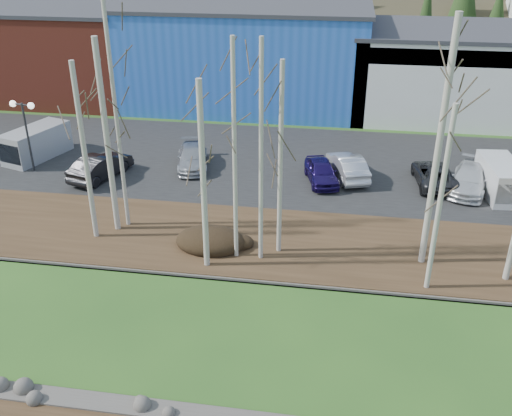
% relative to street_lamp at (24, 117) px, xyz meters
% --- Properties ---
extents(river, '(80.00, 8.00, 0.90)m').
position_rel_street_lamp_xyz_m(river, '(16.86, -13.80, -3.69)').
color(river, black).
rests_on(river, ground).
extents(far_bank_rocks, '(80.00, 0.80, 0.46)m').
position_rel_street_lamp_xyz_m(far_bank_rocks, '(16.86, -9.70, -3.69)').
color(far_bank_rocks, '#47423D').
rests_on(far_bank_rocks, ground).
extents(far_bank, '(80.00, 7.00, 0.15)m').
position_rel_street_lamp_xyz_m(far_bank, '(16.86, -6.50, -3.62)').
color(far_bank, '#382616').
rests_on(far_bank, ground).
extents(parking_lot, '(80.00, 14.00, 0.14)m').
position_rel_street_lamp_xyz_m(parking_lot, '(16.86, 4.00, -3.62)').
color(parking_lot, black).
rests_on(parking_lot, ground).
extents(building_brick, '(16.32, 12.24, 7.80)m').
position_rel_street_lamp_xyz_m(building_brick, '(-7.14, 18.00, 0.21)').
color(building_brick, maroon).
rests_on(building_brick, ground).
extents(building_blue, '(20.40, 12.24, 8.30)m').
position_rel_street_lamp_xyz_m(building_blue, '(10.86, 18.00, 0.46)').
color(building_blue, blue).
rests_on(building_blue, ground).
extents(building_white, '(18.36, 12.24, 6.80)m').
position_rel_street_lamp_xyz_m(building_white, '(28.86, 17.98, -0.28)').
color(building_white, silver).
rests_on(building_white, ground).
extents(dirt_mound, '(3.44, 2.43, 0.68)m').
position_rel_street_lamp_xyz_m(dirt_mound, '(13.29, -7.49, -3.20)').
color(dirt_mound, black).
rests_on(dirt_mound, far_bank).
extents(birch_0, '(0.24, 0.24, 8.80)m').
position_rel_street_lamp_xyz_m(birch_0, '(7.36, -7.41, 0.86)').
color(birch_0, beige).
rests_on(birch_0, far_bank).
extents(birch_1, '(0.20, 0.20, 11.55)m').
position_rel_street_lamp_xyz_m(birch_1, '(8.52, -5.96, 2.23)').
color(birch_1, beige).
rests_on(birch_1, far_bank).
extents(birch_2, '(0.29, 0.29, 9.69)m').
position_rel_street_lamp_xyz_m(birch_2, '(8.14, -6.49, 1.30)').
color(birch_2, beige).
rests_on(birch_2, far_bank).
extents(birch_3, '(0.20, 0.20, 10.19)m').
position_rel_street_lamp_xyz_m(birch_3, '(14.70, -8.15, 1.55)').
color(birch_3, beige).
rests_on(birch_3, far_bank).
extents(birch_4, '(0.26, 0.26, 8.67)m').
position_rel_street_lamp_xyz_m(birch_4, '(13.51, -9.17, 0.79)').
color(birch_4, beige).
rests_on(birch_4, far_bank).
extents(birch_5, '(0.22, 0.22, 9.15)m').
position_rel_street_lamp_xyz_m(birch_5, '(16.64, -7.38, 1.03)').
color(birch_5, beige).
rests_on(birch_5, far_bank).
extents(birch_6, '(0.22, 0.22, 8.19)m').
position_rel_street_lamp_xyz_m(birch_6, '(23.36, -9.44, 0.55)').
color(birch_6, beige).
rests_on(birch_6, far_bank).
extents(birch_7, '(0.29, 0.29, 11.16)m').
position_rel_street_lamp_xyz_m(birch_7, '(23.35, -7.31, 2.04)').
color(birch_7, beige).
rests_on(birch_7, far_bank).
extents(birch_10, '(0.20, 0.20, 10.19)m').
position_rel_street_lamp_xyz_m(birch_10, '(15.87, -8.15, 1.55)').
color(birch_10, beige).
rests_on(birch_10, far_bank).
extents(street_lamp, '(1.70, 0.63, 4.52)m').
position_rel_street_lamp_xyz_m(street_lamp, '(0.00, 0.00, 0.00)').
color(street_lamp, '#262628').
rests_on(street_lamp, parking_lot).
extents(car_0, '(2.86, 4.84, 1.51)m').
position_rel_street_lamp_xyz_m(car_0, '(4.72, -0.37, -2.80)').
color(car_0, black).
rests_on(car_0, parking_lot).
extents(car_1, '(2.88, 4.88, 1.33)m').
position_rel_street_lamp_xyz_m(car_1, '(9.86, 2.19, -2.89)').
color(car_1, '#989BA0').
rests_on(car_1, parking_lot).
extents(car_2, '(2.60, 4.32, 1.38)m').
position_rel_street_lamp_xyz_m(car_2, '(18.20, 1.08, -2.86)').
color(car_2, '#1B0F4B').
rests_on(car_2, parking_lot).
extents(car_3, '(2.91, 4.77, 1.48)m').
position_rel_street_lamp_xyz_m(car_3, '(19.74, 2.07, -2.81)').
color(car_3, silver).
rests_on(car_3, parking_lot).
extents(car_4, '(2.54, 4.84, 1.30)m').
position_rel_street_lamp_xyz_m(car_4, '(24.92, 1.78, -2.90)').
color(car_4, '#29292C').
rests_on(car_4, parking_lot).
extents(car_5, '(3.30, 5.26, 1.42)m').
position_rel_street_lamp_xyz_m(car_5, '(26.87, 1.29, -2.84)').
color(car_5, silver).
rests_on(car_5, parking_lot).
extents(van_white, '(2.21, 4.52, 1.91)m').
position_rel_street_lamp_xyz_m(van_white, '(28.51, 0.83, -2.59)').
color(van_white, white).
rests_on(van_white, parking_lot).
extents(van_grey, '(3.22, 5.02, 2.04)m').
position_rel_street_lamp_xyz_m(van_grey, '(-0.89, 2.00, -2.53)').
color(van_grey, '#B3B5B8').
rests_on(van_grey, parking_lot).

